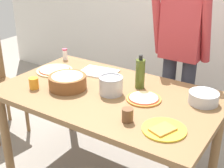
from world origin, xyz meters
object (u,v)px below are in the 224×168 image
(person_cook, at_px, (181,48))
(salt_shaker, at_px, (65,54))
(dining_table, at_px, (108,104))
(olive_oil_bottle, at_px, (140,74))
(cup_small_brown, at_px, (128,115))
(popcorn_bowl, at_px, (68,81))
(pizza_raw_on_board, at_px, (55,70))
(steel_pot, at_px, (111,85))
(pizza_cooked_on_tray, at_px, (144,99))
(mixing_bowl_steel, at_px, (204,98))
(plate_with_slice, at_px, (164,129))
(cup_orange, at_px, (34,83))
(cutting_board_white, at_px, (99,72))

(person_cook, xyz_separation_m, salt_shaker, (-0.97, -0.39, -0.13))
(dining_table, distance_m, olive_oil_bottle, 0.32)
(person_cook, bearing_deg, dining_table, -107.53)
(cup_small_brown, distance_m, salt_shaker, 1.23)
(popcorn_bowl, bearing_deg, salt_shaker, 132.72)
(pizza_raw_on_board, relative_size, popcorn_bowl, 1.08)
(person_cook, bearing_deg, olive_oil_bottle, -99.36)
(steel_pot, relative_size, salt_shaker, 1.64)
(pizza_raw_on_board, height_order, pizza_cooked_on_tray, same)
(dining_table, distance_m, salt_shaker, 0.83)
(dining_table, relative_size, person_cook, 0.99)
(olive_oil_bottle, bearing_deg, steel_pot, -120.95)
(mixing_bowl_steel, bearing_deg, plate_with_slice, -99.59)
(cup_orange, distance_m, salt_shaker, 0.65)
(person_cook, height_order, pizza_raw_on_board, person_cook)
(olive_oil_bottle, xyz_separation_m, salt_shaker, (-0.88, 0.17, -0.06))
(pizza_cooked_on_tray, bearing_deg, cup_orange, -159.90)
(person_cook, distance_m, olive_oil_bottle, 0.56)
(pizza_raw_on_board, relative_size, pizza_cooked_on_tray, 1.24)
(pizza_raw_on_board, xyz_separation_m, salt_shaker, (-0.12, 0.27, 0.04))
(person_cook, height_order, mixing_bowl_steel, person_cook)
(dining_table, height_order, popcorn_bowl, popcorn_bowl)
(dining_table, bearing_deg, olive_oil_bottle, 53.97)
(pizza_cooked_on_tray, relative_size, cutting_board_white, 0.81)
(dining_table, height_order, olive_oil_bottle, olive_oil_bottle)
(mixing_bowl_steel, bearing_deg, cutting_board_white, 176.28)
(plate_with_slice, relative_size, steel_pot, 1.50)
(plate_with_slice, relative_size, cup_orange, 3.06)
(steel_pot, bearing_deg, pizza_cooked_on_tray, 10.10)
(mixing_bowl_steel, xyz_separation_m, steel_pot, (-0.60, -0.22, 0.03))
(steel_pot, bearing_deg, pizza_raw_on_board, 170.94)
(person_cook, xyz_separation_m, cutting_board_white, (-0.52, -0.48, -0.17))
(dining_table, height_order, cutting_board_white, cutting_board_white)
(cup_orange, bearing_deg, steel_pot, 24.37)
(salt_shaker, distance_m, cutting_board_white, 0.46)
(pizza_raw_on_board, relative_size, plate_with_slice, 1.16)
(pizza_raw_on_board, height_order, cutting_board_white, pizza_raw_on_board)
(dining_table, bearing_deg, salt_shaker, 153.06)
(popcorn_bowl, height_order, olive_oil_bottle, olive_oil_bottle)
(person_cook, xyz_separation_m, mixing_bowl_steel, (0.39, -0.54, -0.14))
(pizza_raw_on_board, bearing_deg, salt_shaker, 113.29)
(person_cook, height_order, pizza_cooked_on_tray, person_cook)
(person_cook, distance_m, salt_shaker, 1.05)
(person_cook, relative_size, pizza_raw_on_board, 5.37)
(pizza_raw_on_board, distance_m, olive_oil_bottle, 0.77)
(mixing_bowl_steel, bearing_deg, olive_oil_bottle, -178.52)
(dining_table, height_order, mixing_bowl_steel, mixing_bowl_steel)
(plate_with_slice, bearing_deg, mixing_bowl_steel, 80.41)
(plate_with_slice, height_order, cutting_board_white, plate_with_slice)
(pizza_cooked_on_tray, bearing_deg, popcorn_bowl, -166.09)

